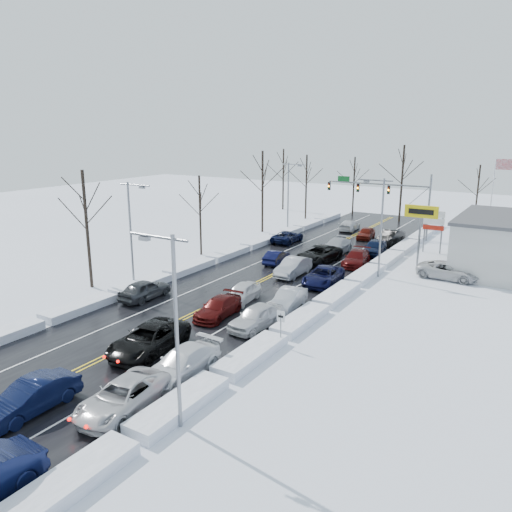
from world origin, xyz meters
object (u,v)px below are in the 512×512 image
Objects in this scene: traffic_signal_mast at (388,193)px; tires_plus_sign at (421,216)px; flagpole at (494,194)px; oncoming_car_0 at (276,263)px.

tires_plus_sign is at bearing -59.54° from traffic_signal_mast.
flagpole is 27.54m from oncoming_car_0.
traffic_signal_mast reaches higher than tires_plus_sign.
traffic_signal_mast is 20.32m from oncoming_car_0.
flagpole reaches higher than oncoming_car_0.
flagpole is (11.72, 2.01, 0.45)m from traffic_signal_mast.
traffic_signal_mast reaches higher than oncoming_car_0.
oncoming_car_0 is at bearing -129.13° from flagpole.
tires_plus_sign is 0.60× the size of flagpole.
oncoming_car_0 is (-12.30, -6.86, -4.99)m from tires_plus_sign.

